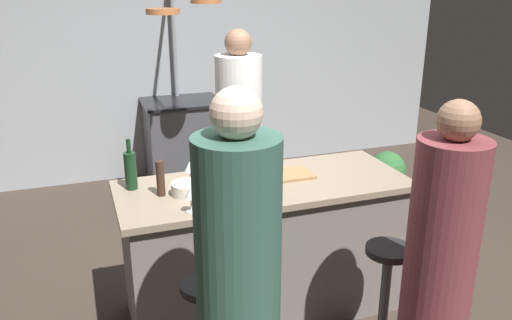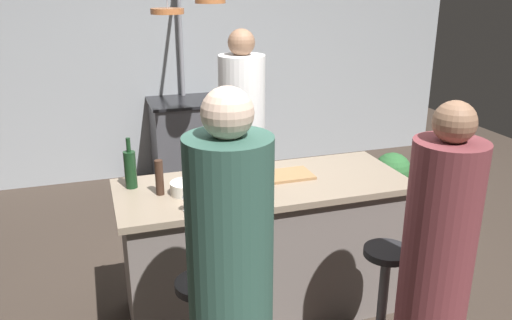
{
  "view_description": "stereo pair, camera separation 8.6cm",
  "coord_description": "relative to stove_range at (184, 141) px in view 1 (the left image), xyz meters",
  "views": [
    {
      "loc": [
        -1.05,
        -2.8,
        2.1
      ],
      "look_at": [
        0.0,
        0.15,
        1.0
      ],
      "focal_mm": 36.62,
      "sensor_mm": 36.0,
      "label": 1
    },
    {
      "loc": [
        -0.97,
        -2.83,
        2.1
      ],
      "look_at": [
        0.0,
        0.15,
        1.0
      ],
      "focal_mm": 36.62,
      "sensor_mm": 36.0,
      "label": 2
    }
  ],
  "objects": [
    {
      "name": "mixing_bowl_steel",
      "position": [
        -0.29,
        -2.61,
        0.49
      ],
      "size": [
        0.16,
        0.16,
        0.07
      ],
      "primitive_type": "cylinder",
      "color": "#B7B7BC",
      "rests_on": "kitchen_island"
    },
    {
      "name": "cutting_board",
      "position": [
        0.18,
        -2.39,
        0.46
      ],
      "size": [
        0.32,
        0.22,
        0.02
      ],
      "primitive_type": "cube",
      "color": "#997047",
      "rests_on": "kitchen_island"
    },
    {
      "name": "bar_stool_right",
      "position": [
        0.51,
        -3.07,
        -0.07
      ],
      "size": [
        0.28,
        0.28,
        0.68
      ],
      "color": "#4C4C51",
      "rests_on": "ground_plane"
    },
    {
      "name": "wine_bottle_dark",
      "position": [
        -0.12,
        -2.46,
        0.58
      ],
      "size": [
        0.07,
        0.07,
        0.32
      ],
      "color": "black",
      "rests_on": "kitchen_island"
    },
    {
      "name": "ground_plane",
      "position": [
        0.0,
        -2.45,
        -0.45
      ],
      "size": [
        9.0,
        9.0,
        0.0
      ],
      "primitive_type": "plane",
      "color": "#382D26"
    },
    {
      "name": "guest_right",
      "position": [
        0.54,
        -3.45,
        0.29
      ],
      "size": [
        0.34,
        0.34,
        1.6
      ],
      "color": "brown",
      "rests_on": "ground_plane"
    },
    {
      "name": "back_wall",
      "position": [
        0.0,
        0.4,
        0.85
      ],
      "size": [
        6.4,
        0.16,
        2.6
      ],
      "primitive_type": "cube",
      "color": "#9EA3A8",
      "rests_on": "ground_plane"
    },
    {
      "name": "wine_bottle_amber",
      "position": [
        -0.06,
        -2.64,
        0.57
      ],
      "size": [
        0.07,
        0.07,
        0.3
      ],
      "color": "brown",
      "rests_on": "kitchen_island"
    },
    {
      "name": "stove_range",
      "position": [
        0.0,
        0.0,
        0.0
      ],
      "size": [
        0.8,
        0.64,
        0.89
      ],
      "color": "#47474C",
      "rests_on": "ground_plane"
    },
    {
      "name": "wine_glass_near_right_guest",
      "position": [
        -0.17,
        -2.21,
        0.56
      ],
      "size": [
        0.07,
        0.07,
        0.15
      ],
      "color": "silver",
      "rests_on": "kitchen_island"
    },
    {
      "name": "wine_glass_near_left_guest",
      "position": [
        -0.52,
        -2.71,
        0.56
      ],
      "size": [
        0.07,
        0.07,
        0.15
      ],
      "color": "silver",
      "rests_on": "kitchen_island"
    },
    {
      "name": "guest_left",
      "position": [
        -0.48,
        -3.42,
        0.35
      ],
      "size": [
        0.36,
        0.36,
        1.72
      ],
      "color": "#33594C",
      "rests_on": "ground_plane"
    },
    {
      "name": "overhead_pot_rack",
      "position": [
        -0.07,
        -0.44,
        1.19
      ],
      "size": [
        0.61,
        1.35,
        2.17
      ],
      "color": "gray",
      "rests_on": "ground_plane"
    },
    {
      "name": "wine_glass_by_chef",
      "position": [
        -0.43,
        -2.31,
        0.56
      ],
      "size": [
        0.07,
        0.07,
        0.15
      ],
      "color": "silver",
      "rests_on": "kitchen_island"
    },
    {
      "name": "wine_bottle_red",
      "position": [
        -0.78,
        -2.27,
        0.57
      ],
      "size": [
        0.07,
        0.07,
        0.31
      ],
      "color": "#143319",
      "rests_on": "kitchen_island"
    },
    {
      "name": "chef",
      "position": [
        0.17,
        -1.41,
        0.36
      ],
      "size": [
        0.37,
        0.37,
        1.73
      ],
      "color": "white",
      "rests_on": "ground_plane"
    },
    {
      "name": "pepper_mill",
      "position": [
        -0.63,
        -2.43,
        0.56
      ],
      "size": [
        0.05,
        0.05,
        0.21
      ],
      "primitive_type": "cylinder",
      "color": "#382319",
      "rests_on": "kitchen_island"
    },
    {
      "name": "mixing_bowl_ceramic",
      "position": [
        -0.48,
        -2.47,
        0.49
      ],
      "size": [
        0.19,
        0.19,
        0.07
      ],
      "primitive_type": "cylinder",
      "color": "silver",
      "rests_on": "kitchen_island"
    },
    {
      "name": "kitchen_island",
      "position": [
        0.0,
        -2.45,
        0.01
      ],
      "size": [
        1.8,
        0.72,
        0.9
      ],
      "color": "slate",
      "rests_on": "ground_plane"
    },
    {
      "name": "potted_plant",
      "position": [
        1.72,
        -1.23,
        -0.15
      ],
      "size": [
        0.36,
        0.36,
        0.52
      ],
      "color": "brown",
      "rests_on": "ground_plane"
    }
  ]
}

